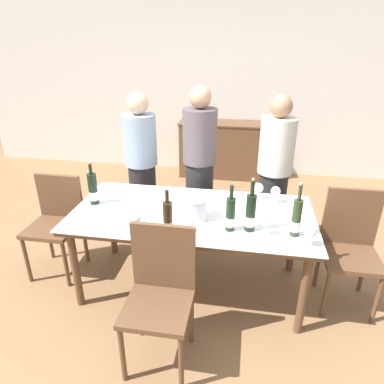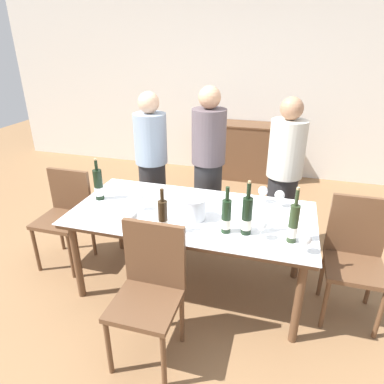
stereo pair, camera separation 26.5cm
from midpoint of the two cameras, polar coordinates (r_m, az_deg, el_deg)
The scene contains 22 objects.
ground_plane at distance 3.14m, azimuth -2.51°, elevation -15.34°, with size 12.00×12.00×0.00m, color olive.
back_wall at distance 5.40m, azimuth 4.14°, elevation 17.94°, with size 8.00×0.10×2.80m.
sideboard_cabinet at distance 5.33m, azimuth 3.40°, elevation 7.08°, with size 1.27×0.46×0.84m.
dining_table at distance 2.76m, azimuth -2.76°, elevation -4.68°, with size 1.92×0.94×0.73m.
ice_bucket at distance 2.61m, azimuth -2.25°, elevation -2.71°, with size 0.18×0.18×0.17m.
wine_bottle_0 at distance 2.44m, azimuth 3.32°, elevation -3.92°, with size 0.07×0.07×0.35m.
wine_bottle_1 at distance 2.44m, azimuth 14.04°, elevation -4.41°, with size 0.07×0.07×0.40m.
wine_bottle_2 at distance 2.98m, azimuth -18.64°, elevation 0.31°, with size 0.08×0.08×0.37m.
wine_bottle_3 at distance 2.44m, azimuth 6.68°, elevation -3.68°, with size 0.07×0.07×0.40m.
wine_bottle_4 at distance 2.40m, azimuth -7.24°, elevation -4.63°, with size 0.07×0.07×0.34m.
wine_glass_0 at distance 2.42m, azimuth 9.16°, elevation -5.05°, with size 0.08×0.08×0.15m.
wine_glass_1 at distance 2.90m, azimuth 11.25°, elevation -0.01°, with size 0.08×0.08×0.15m.
wine_glass_2 at distance 2.36m, azimuth 16.06°, elevation -6.73°, with size 0.08×0.08×0.14m.
wine_glass_3 at distance 2.47m, azimuth -12.40°, elevation -4.58°, with size 0.08×0.08×0.15m.
wine_glass_4 at distance 2.75m, azimuth -11.79°, elevation -1.53°, with size 0.08×0.08×0.15m.
wine_glass_5 at distance 2.95m, azimuth 8.55°, elevation 0.55°, with size 0.08×0.08×0.14m.
chair_left_end at distance 3.37m, azimuth -23.80°, elevation -3.94°, with size 0.42×0.42×0.89m.
chair_near_front at distance 2.30m, azimuth -8.69°, elevation -15.56°, with size 0.42×0.42×0.95m.
chair_right_end at distance 2.94m, azimuth 22.58°, elevation -7.69°, with size 0.42×0.42×0.95m.
person_host at distance 3.57m, azimuth -10.50°, elevation 3.71°, with size 0.33×0.33×1.54m.
person_guest_left at distance 3.41m, azimuth -0.96°, elevation 3.83°, with size 0.33×0.33×1.61m.
person_guest_right at distance 3.40m, azimuth 11.33°, elevation 2.56°, with size 0.33×0.33×1.54m.
Camera 1 is at (0.41, -2.38, 2.01)m, focal length 32.00 mm.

